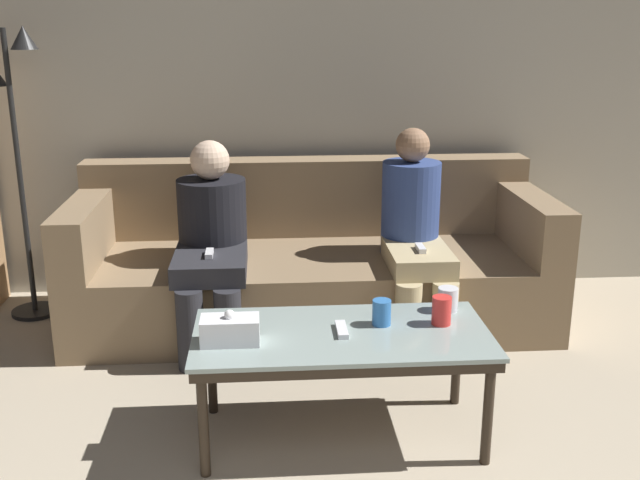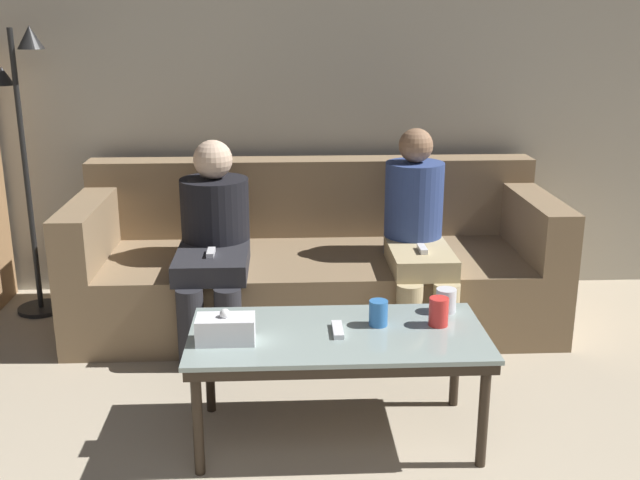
% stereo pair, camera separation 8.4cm
% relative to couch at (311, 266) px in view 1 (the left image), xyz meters
% --- Properties ---
extents(wall_back, '(12.00, 0.06, 2.60)m').
position_rel_couch_xyz_m(wall_back, '(0.00, 0.55, 1.00)').
color(wall_back, '#B7B2A3').
rests_on(wall_back, ground_plane).
extents(couch, '(2.57, 0.96, 0.85)m').
position_rel_couch_xyz_m(couch, '(0.00, 0.00, 0.00)').
color(couch, '#897051').
rests_on(couch, ground_plane).
extents(coffee_table, '(1.16, 0.57, 0.46)m').
position_rel_couch_xyz_m(coffee_table, '(0.04, -1.27, 0.11)').
color(coffee_table, '#8C9E99').
rests_on(coffee_table, ground_plane).
extents(cup_near_left, '(0.08, 0.08, 0.12)m').
position_rel_couch_xyz_m(cup_near_left, '(0.44, -1.22, 0.21)').
color(cup_near_left, red).
rests_on(cup_near_left, coffee_table).
extents(cup_near_right, '(0.07, 0.07, 0.10)m').
position_rel_couch_xyz_m(cup_near_right, '(0.21, -1.21, 0.21)').
color(cup_near_right, '#3372BF').
rests_on(cup_near_right, coffee_table).
extents(cup_far_center, '(0.08, 0.08, 0.10)m').
position_rel_couch_xyz_m(cup_far_center, '(0.50, -1.08, 0.20)').
color(cup_far_center, silver).
rests_on(cup_far_center, coffee_table).
extents(tissue_box, '(0.22, 0.12, 0.13)m').
position_rel_couch_xyz_m(tissue_box, '(-0.39, -1.34, 0.20)').
color(tissue_box, white).
rests_on(tissue_box, coffee_table).
extents(game_remote, '(0.04, 0.15, 0.02)m').
position_rel_couch_xyz_m(game_remote, '(0.04, -1.27, 0.16)').
color(game_remote, white).
rests_on(game_remote, coffee_table).
extents(standing_lamp, '(0.31, 0.26, 1.59)m').
position_rel_couch_xyz_m(standing_lamp, '(-1.56, 0.17, 0.67)').
color(standing_lamp, black).
rests_on(standing_lamp, ground_plane).
extents(seated_person_left_end, '(0.36, 0.74, 1.03)m').
position_rel_couch_xyz_m(seated_person_left_end, '(-0.53, -0.24, 0.25)').
color(seated_person_left_end, '#28282D').
rests_on(seated_person_left_end, ground_plane).
extents(seated_person_mid_left, '(0.31, 0.70, 1.08)m').
position_rel_couch_xyz_m(seated_person_mid_left, '(0.53, -0.24, 0.26)').
color(seated_person_mid_left, tan).
rests_on(seated_person_mid_left, ground_plane).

